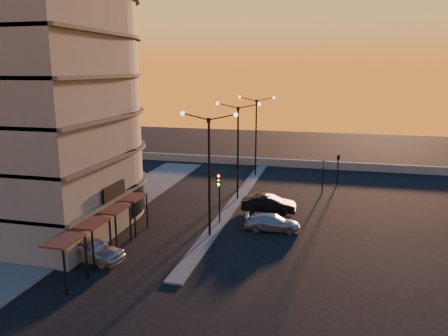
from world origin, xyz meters
TOP-DOWN VIEW (x-y plane):
  - ground at (0.00, 0.00)m, footprint 120.00×120.00m
  - sidewalk_west at (-10.50, 4.00)m, footprint 5.00×40.00m
  - median at (0.00, 10.00)m, footprint 1.20×36.00m
  - parapet at (2.00, 26.00)m, footprint 44.00×0.50m
  - building at (-14.00, 0.03)m, footprint 14.35×17.08m
  - streetlamp_near at (0.00, 0.00)m, footprint 4.32×0.32m
  - streetlamp_mid at (0.00, 10.00)m, footprint 4.32×0.32m
  - streetlamp_far at (0.00, 20.00)m, footprint 4.32×0.32m
  - traffic_light_main at (0.00, 2.87)m, footprint 0.28×0.44m
  - signal_east_a at (8.00, 14.00)m, footprint 0.13×0.16m
  - signal_east_b at (9.50, 18.00)m, footprint 0.42×1.99m
  - car_hatchback at (-6.50, -6.10)m, footprint 4.87×2.51m
  - car_sedan at (3.54, 6.79)m, footprint 4.90×1.95m
  - car_wagon at (4.50, 2.47)m, footprint 4.49×2.10m

SIDE VIEW (x-z plane):
  - ground at x=0.00m, z-range 0.00..0.00m
  - sidewalk_west at x=-10.50m, z-range 0.00..0.12m
  - median at x=0.00m, z-range 0.00..0.12m
  - parapet at x=2.00m, z-range 0.00..1.00m
  - car_wagon at x=4.50m, z-range 0.00..1.27m
  - car_hatchback at x=-6.50m, z-range 0.00..1.59m
  - car_sedan at x=3.54m, z-range 0.00..1.59m
  - signal_east_a at x=8.00m, z-range 0.13..3.73m
  - traffic_light_main at x=0.00m, z-range 0.76..5.01m
  - signal_east_b at x=9.50m, z-range 1.30..4.90m
  - streetlamp_near at x=0.00m, z-range 0.84..10.35m
  - streetlamp_mid at x=0.00m, z-range 0.84..10.35m
  - streetlamp_far at x=0.00m, z-range 0.84..10.35m
  - building at x=-14.00m, z-range -0.59..24.41m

